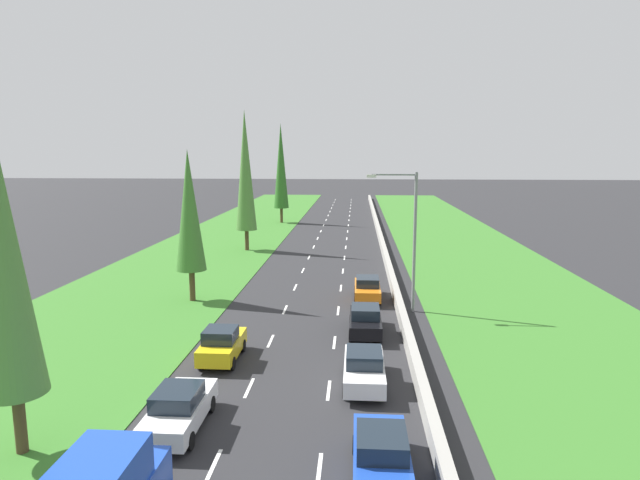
% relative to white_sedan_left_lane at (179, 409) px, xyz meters
% --- Properties ---
extents(ground_plane, '(300.00, 300.00, 0.00)m').
position_rel_white_sedan_left_lane_xyz_m(ground_plane, '(3.64, 42.69, -0.81)').
color(ground_plane, '#28282B').
rests_on(ground_plane, ground).
extents(grass_verge_left, '(14.00, 140.00, 0.04)m').
position_rel_white_sedan_left_lane_xyz_m(grass_verge_left, '(-9.01, 42.69, -0.79)').
color(grass_verge_left, '#387528').
rests_on(grass_verge_left, ground).
extents(grass_verge_right, '(14.00, 140.00, 0.04)m').
position_rel_white_sedan_left_lane_xyz_m(grass_verge_right, '(17.99, 42.69, -0.79)').
color(grass_verge_right, '#387528').
rests_on(grass_verge_right, ground).
extents(median_barrier, '(0.44, 120.00, 0.85)m').
position_rel_white_sedan_left_lane_xyz_m(median_barrier, '(9.34, 42.69, -0.39)').
color(median_barrier, '#9E9B93').
rests_on(median_barrier, ground).
extents(lane_markings, '(3.64, 116.00, 0.01)m').
position_rel_white_sedan_left_lane_xyz_m(lane_markings, '(3.64, 42.69, -0.81)').
color(lane_markings, white).
rests_on(lane_markings, ground).
extents(white_sedan_left_lane, '(1.82, 4.50, 1.64)m').
position_rel_white_sedan_left_lane_xyz_m(white_sedan_left_lane, '(0.00, 0.00, 0.00)').
color(white_sedan_left_lane, white).
rests_on(white_sedan_left_lane, ground).
extents(blue_sedan_right_lane, '(1.82, 4.50, 1.64)m').
position_rel_white_sedan_left_lane_xyz_m(blue_sedan_right_lane, '(7.37, -2.67, 0.00)').
color(blue_sedan_right_lane, '#1E47B7').
rests_on(blue_sedan_right_lane, ground).
extents(white_sedan_right_lane, '(1.82, 4.50, 1.64)m').
position_rel_white_sedan_left_lane_xyz_m(white_sedan_right_lane, '(6.91, 4.35, 0.00)').
color(white_sedan_right_lane, white).
rests_on(white_sedan_right_lane, ground).
extents(black_sedan_right_lane, '(1.82, 4.50, 1.64)m').
position_rel_white_sedan_left_lane_xyz_m(black_sedan_right_lane, '(7.07, 11.27, 0.00)').
color(black_sedan_right_lane, black).
rests_on(black_sedan_right_lane, ground).
extents(yellow_hatchback_left_lane, '(1.74, 3.90, 1.72)m').
position_rel_white_sedan_left_lane_xyz_m(yellow_hatchback_left_lane, '(-0.07, 6.77, 0.02)').
color(yellow_hatchback_left_lane, yellow).
rests_on(yellow_hatchback_left_lane, ground).
extents(orange_sedan_right_lane, '(1.82, 4.50, 1.64)m').
position_rel_white_sedan_left_lane_xyz_m(orange_sedan_right_lane, '(7.33, 18.56, 0.00)').
color(orange_sedan_right_lane, orange).
rests_on(orange_sedan_right_lane, ground).
extents(poplar_tree_nearest, '(2.08, 2.08, 11.03)m').
position_rel_white_sedan_left_lane_xyz_m(poplar_tree_nearest, '(-4.88, -1.95, 5.75)').
color(poplar_tree_nearest, '#4C3823').
rests_on(poplar_tree_nearest, ground).
extents(poplar_tree_second, '(2.06, 2.06, 10.46)m').
position_rel_white_sedan_left_lane_xyz_m(poplar_tree_second, '(-4.81, 17.43, 5.47)').
color(poplar_tree_second, '#4C3823').
rests_on(poplar_tree_second, ground).
extents(poplar_tree_third, '(2.16, 2.16, 14.56)m').
position_rel_white_sedan_left_lane_xyz_m(poplar_tree_third, '(-4.98, 37.17, 7.52)').
color(poplar_tree_third, '#4C3823').
rests_on(poplar_tree_third, ground).
extents(poplar_tree_fourth, '(2.16, 2.16, 14.36)m').
position_rel_white_sedan_left_lane_xyz_m(poplar_tree_fourth, '(-4.46, 59.97, 7.42)').
color(poplar_tree_fourth, '#4C3823').
rests_on(poplar_tree_fourth, ground).
extents(street_light_mast, '(3.20, 0.28, 9.00)m').
position_rel_white_sedan_left_lane_xyz_m(street_light_mast, '(9.88, 15.91, 4.42)').
color(street_light_mast, gray).
rests_on(street_light_mast, ground).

